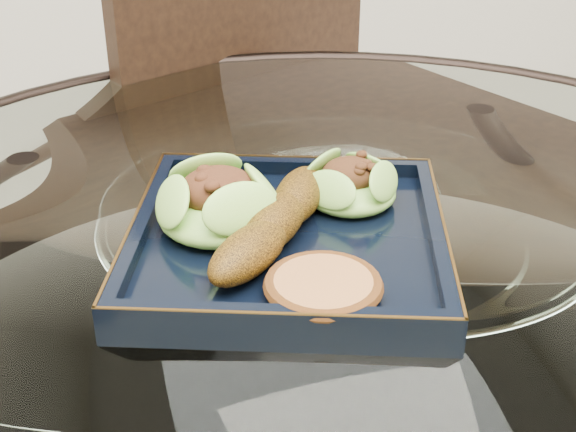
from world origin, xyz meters
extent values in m
cylinder|color=white|center=(0.00, 0.00, 0.76)|extent=(1.10, 1.10, 0.01)
torus|color=black|center=(0.00, 0.00, 0.76)|extent=(1.13, 1.13, 0.02)
cylinder|color=black|center=(0.28, 0.28, 0.38)|extent=(0.04, 0.04, 0.75)
cylinder|color=black|center=(-0.28, 0.28, 0.38)|extent=(0.04, 0.04, 0.75)
cube|color=black|center=(0.13, 0.39, 0.52)|extent=(0.62, 0.62, 0.04)
cube|color=black|center=(0.04, 0.58, 0.82)|extent=(0.42, 0.21, 0.51)
cylinder|color=black|center=(0.39, 0.29, 0.25)|extent=(0.04, 0.04, 0.50)
cylinder|color=black|center=(-0.14, 0.49, 0.25)|extent=(0.04, 0.04, 0.50)
cylinder|color=black|center=(0.23, 0.65, 0.25)|extent=(0.04, 0.04, 0.50)
cube|color=black|center=(-0.05, 0.00, 0.77)|extent=(0.34, 0.34, 0.02)
ellipsoid|color=#6BAE32|center=(-0.11, 0.03, 0.80)|extent=(0.13, 0.13, 0.04)
ellipsoid|color=#4D8D29|center=(0.02, 0.04, 0.80)|extent=(0.11, 0.11, 0.03)
ellipsoid|color=#67410A|center=(-0.06, -0.01, 0.80)|extent=(0.15, 0.18, 0.04)
cylinder|color=#A36536|center=(-0.05, -0.10, 0.79)|extent=(0.10, 0.10, 0.02)
camera|label=1|loc=(-0.21, -0.58, 1.14)|focal=50.00mm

